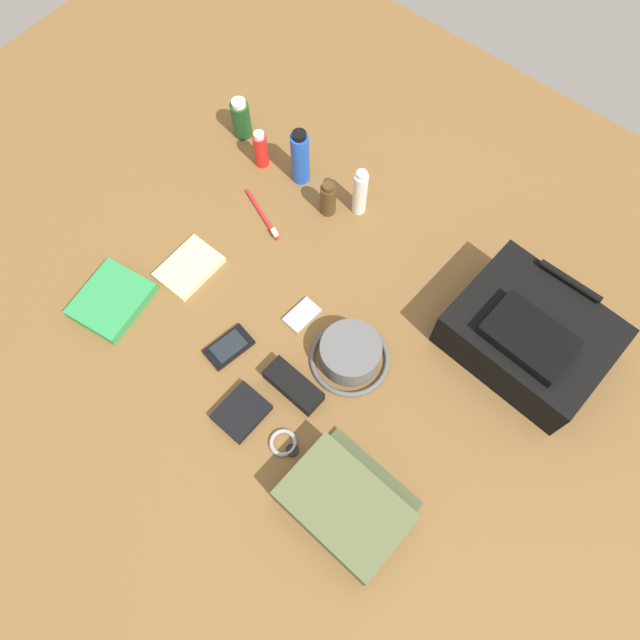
% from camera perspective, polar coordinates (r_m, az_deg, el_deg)
% --- Properties ---
extents(ground_plane, '(2.64, 2.02, 0.02)m').
position_cam_1_polar(ground_plane, '(1.47, -0.00, -0.83)').
color(ground_plane, brown).
rests_on(ground_plane, ground).
extents(backpack, '(0.35, 0.29, 0.15)m').
position_cam_1_polar(backpack, '(1.46, 18.93, -1.36)').
color(backpack, black).
rests_on(backpack, ground_plane).
extents(toiletry_pouch, '(0.26, 0.22, 0.08)m').
position_cam_1_polar(toiletry_pouch, '(1.31, 2.39, -16.88)').
color(toiletry_pouch, '#56603D').
rests_on(toiletry_pouch, ground_plane).
extents(bucket_hat, '(0.19, 0.19, 0.07)m').
position_cam_1_polar(bucket_hat, '(1.40, 2.83, -3.18)').
color(bucket_hat, '#5B5B5B').
rests_on(bucket_hat, ground_plane).
extents(shampoo_bottle, '(0.05, 0.05, 0.12)m').
position_cam_1_polar(shampoo_bottle, '(1.75, -7.36, 18.09)').
color(shampoo_bottle, '#19471E').
rests_on(shampoo_bottle, ground_plane).
extents(sunscreen_spray, '(0.04, 0.04, 0.12)m').
position_cam_1_polar(sunscreen_spray, '(1.68, -5.54, 15.53)').
color(sunscreen_spray, red).
rests_on(sunscreen_spray, ground_plane).
extents(deodorant_spray, '(0.05, 0.05, 0.17)m').
position_cam_1_polar(deodorant_spray, '(1.62, -1.86, 14.90)').
color(deodorant_spray, blue).
rests_on(deodorant_spray, ground_plane).
extents(cologne_bottle, '(0.04, 0.04, 0.11)m').
position_cam_1_polar(cologne_bottle, '(1.58, 0.76, 11.22)').
color(cologne_bottle, '#473319').
rests_on(cologne_bottle, ground_plane).
extents(toothpaste_tube, '(0.04, 0.04, 0.15)m').
position_cam_1_polar(toothpaste_tube, '(1.57, 3.75, 11.75)').
color(toothpaste_tube, white).
rests_on(toothpaste_tube, ground_plane).
extents(paperback_novel, '(0.17, 0.19, 0.03)m').
position_cam_1_polar(paperback_novel, '(1.56, -18.82, 1.72)').
color(paperback_novel, '#2D934C').
rests_on(paperback_novel, ground_plane).
extents(cell_phone, '(0.08, 0.12, 0.01)m').
position_cam_1_polar(cell_phone, '(1.45, -8.48, -2.51)').
color(cell_phone, black).
rests_on(cell_phone, ground_plane).
extents(media_player, '(0.06, 0.09, 0.01)m').
position_cam_1_polar(media_player, '(1.47, -1.70, 0.45)').
color(media_player, '#B7B7BC').
rests_on(media_player, ground_plane).
extents(wristwatch, '(0.07, 0.06, 0.01)m').
position_cam_1_polar(wristwatch, '(1.37, -3.33, -11.41)').
color(wristwatch, '#99999E').
rests_on(wristwatch, ground_plane).
extents(toothbrush, '(0.17, 0.07, 0.02)m').
position_cam_1_polar(toothbrush, '(1.61, -5.27, 9.56)').
color(toothbrush, red).
rests_on(toothbrush, ground_plane).
extents(wallet, '(0.09, 0.11, 0.02)m').
position_cam_1_polar(wallet, '(1.39, -7.24, -8.58)').
color(wallet, black).
rests_on(wallet, ground_plane).
extents(notepad, '(0.11, 0.15, 0.02)m').
position_cam_1_polar(notepad, '(1.56, -12.08, 4.81)').
color(notepad, beige).
rests_on(notepad, ground_plane).
extents(sunglasses_case, '(0.14, 0.06, 0.04)m').
position_cam_1_polar(sunglasses_case, '(1.39, -2.47, -6.13)').
color(sunglasses_case, black).
rests_on(sunglasses_case, ground_plane).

